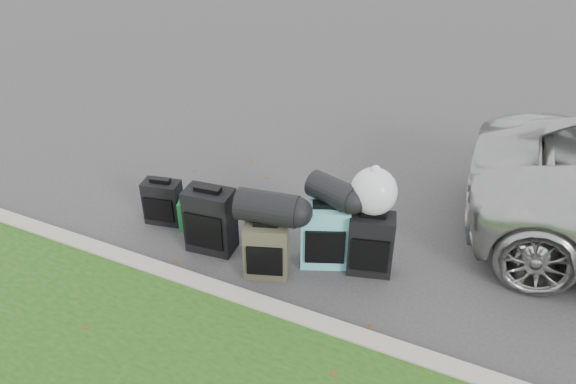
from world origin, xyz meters
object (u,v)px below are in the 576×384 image
at_px(suitcase_teal, 325,235).
at_px(suitcase_large_black_right, 371,244).
at_px(tote_green, 194,213).
at_px(suitcase_small_black, 163,202).
at_px(suitcase_large_black_left, 210,220).
at_px(tote_navy, 265,222).
at_px(suitcase_olive, 266,249).

height_order(suitcase_teal, suitcase_large_black_right, suitcase_teal).
bearing_deg(tote_green, suitcase_large_black_right, -19.83).
distance_m(suitcase_teal, suitcase_large_black_right, 0.46).
relative_size(suitcase_small_black, suitcase_large_black_left, 0.72).
relative_size(suitcase_teal, tote_green, 1.97).
distance_m(suitcase_large_black_right, tote_navy, 1.25).
bearing_deg(tote_green, suitcase_small_black, 167.41).
bearing_deg(tote_navy, suitcase_small_black, -160.25).
bearing_deg(suitcase_large_black_left, tote_navy, 46.23).
height_order(suitcase_large_black_left, tote_green, suitcase_large_black_left).
height_order(tote_green, tote_navy, tote_green).
height_order(suitcase_large_black_left, suitcase_large_black_right, suitcase_large_black_left).
distance_m(suitcase_small_black, tote_green, 0.37).
bearing_deg(suitcase_small_black, tote_green, -2.68).
xyz_separation_m(suitcase_large_black_left, suitcase_olive, (0.70, -0.12, -0.06)).
distance_m(suitcase_teal, tote_green, 1.55).
distance_m(suitcase_olive, suitcase_teal, 0.60).
distance_m(suitcase_small_black, suitcase_teal, 1.89).
bearing_deg(suitcase_olive, suitcase_teal, 21.80).
distance_m(suitcase_small_black, suitcase_large_black_left, 0.78).
bearing_deg(suitcase_large_black_right, suitcase_large_black_left, 176.63).
distance_m(suitcase_large_black_left, tote_navy, 0.65).
xyz_separation_m(suitcase_large_black_right, tote_green, (-1.99, -0.10, -0.15)).
bearing_deg(suitcase_large_black_left, suitcase_teal, 6.81).
xyz_separation_m(suitcase_olive, tote_green, (-1.10, 0.38, -0.12)).
relative_size(suitcase_small_black, suitcase_olive, 0.87).
height_order(suitcase_large_black_left, tote_navy, suitcase_large_black_left).
xyz_separation_m(suitcase_small_black, suitcase_teal, (1.89, 0.09, 0.08)).
relative_size(suitcase_small_black, suitcase_large_black_right, 0.78).
bearing_deg(suitcase_large_black_left, suitcase_small_black, 158.51).
distance_m(suitcase_olive, suitcase_large_black_right, 1.01).
bearing_deg(tote_green, tote_navy, -5.51).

